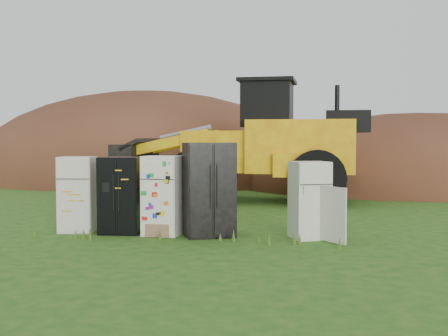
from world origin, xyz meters
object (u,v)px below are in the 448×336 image
at_px(fridge_leftmost, 78,194).
at_px(fridge_sticker, 163,195).
at_px(fridge_dark_mid, 209,189).
at_px(wheel_loader, 237,141).
at_px(fridge_open_door, 310,200).
at_px(fridge_black_side, 121,195).

distance_m(fridge_leftmost, fridge_sticker, 1.93).
distance_m(fridge_dark_mid, wheel_loader, 6.78).
relative_size(fridge_open_door, wheel_loader, 0.19).
height_order(fridge_leftmost, fridge_black_side, same).
height_order(fridge_black_side, wheel_loader, wheel_loader).
xyz_separation_m(fridge_leftmost, fridge_black_side, (1.00, -0.04, 0.00)).
bearing_deg(fridge_sticker, fridge_dark_mid, 3.85).
distance_m(fridge_black_side, wheel_loader, 6.96).
bearing_deg(fridge_dark_mid, fridge_open_door, -22.03).
bearing_deg(fridge_leftmost, fridge_black_side, -10.81).
bearing_deg(fridge_black_side, fridge_sticker, -6.72).
bearing_deg(fridge_sticker, fridge_leftmost, -179.55).
height_order(fridge_leftmost, fridge_dark_mid, fridge_dark_mid).
bearing_deg(fridge_dark_mid, fridge_black_side, 156.24).
height_order(fridge_dark_mid, wheel_loader, wheel_loader).
bearing_deg(wheel_loader, fridge_sticker, -93.70).
xyz_separation_m(fridge_leftmost, wheel_loader, (2.59, 6.63, 1.14)).
distance_m(fridge_leftmost, fridge_dark_mid, 2.93).
relative_size(fridge_leftmost, fridge_black_side, 1.00).
bearing_deg(fridge_sticker, wheel_loader, 87.26).
distance_m(fridge_leftmost, fridge_open_door, 5.00).
bearing_deg(fridge_sticker, fridge_black_side, -179.39).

